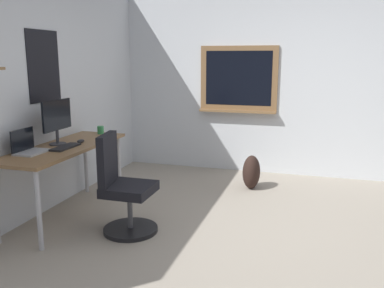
% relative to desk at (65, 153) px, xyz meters
% --- Properties ---
extents(ground_plane, '(5.20, 5.20, 0.00)m').
position_rel_desk_xyz_m(ground_plane, '(-0.10, -2.08, -0.68)').
color(ground_plane, '#9E9384').
rests_on(ground_plane, ground).
extents(wall_back, '(5.00, 0.30, 2.60)m').
position_rel_desk_xyz_m(wall_back, '(-0.10, 0.37, 0.62)').
color(wall_back, silver).
rests_on(wall_back, ground).
extents(wall_right, '(0.22, 5.00, 2.60)m').
position_rel_desk_xyz_m(wall_right, '(2.35, -2.06, 0.62)').
color(wall_right, silver).
rests_on(wall_right, ground).
extents(desk, '(1.63, 0.57, 0.76)m').
position_rel_desk_xyz_m(desk, '(0.00, 0.00, 0.00)').
color(desk, olive).
rests_on(desk, ground).
extents(office_chair, '(0.52, 0.53, 0.95)m').
position_rel_desk_xyz_m(office_chair, '(-0.19, -0.74, -0.27)').
color(office_chair, black).
rests_on(office_chair, ground).
extents(laptop, '(0.31, 0.21, 0.23)m').
position_rel_desk_xyz_m(laptop, '(-0.37, 0.14, 0.13)').
color(laptop, '#ADAFB5').
rests_on(laptop, desk).
extents(monitor_primary, '(0.46, 0.17, 0.46)m').
position_rel_desk_xyz_m(monitor_primary, '(0.04, 0.09, 0.35)').
color(monitor_primary, '#38383D').
rests_on(monitor_primary, desk).
extents(keyboard, '(0.37, 0.13, 0.02)m').
position_rel_desk_xyz_m(keyboard, '(-0.08, -0.07, 0.09)').
color(keyboard, black).
rests_on(keyboard, desk).
extents(computer_mouse, '(0.10, 0.06, 0.03)m').
position_rel_desk_xyz_m(computer_mouse, '(0.20, -0.07, 0.09)').
color(computer_mouse, '#262628').
rests_on(computer_mouse, desk).
extents(coffee_mug, '(0.08, 0.08, 0.09)m').
position_rel_desk_xyz_m(coffee_mug, '(0.72, -0.02, 0.12)').
color(coffee_mug, '#338C4C').
rests_on(coffee_mug, desk).
extents(backpack, '(0.32, 0.22, 0.43)m').
position_rel_desk_xyz_m(backpack, '(1.49, -1.70, -0.47)').
color(backpack, black).
rests_on(backpack, ground).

